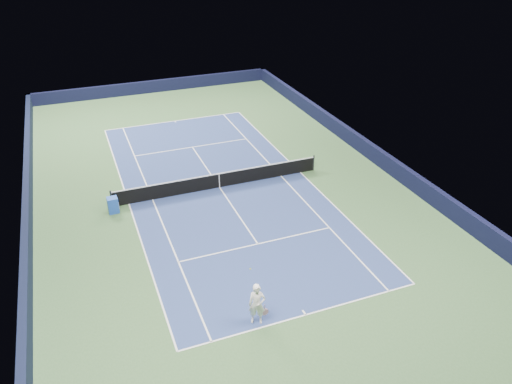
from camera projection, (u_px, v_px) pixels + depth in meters
name	position (u px, v px, depth m)	size (l,w,h in m)	color
ground	(220.00, 187.00, 30.52)	(40.00, 40.00, 0.00)	#375A31
wall_far	(155.00, 86.00, 46.33)	(22.00, 0.35, 1.10)	black
wall_right	(372.00, 152.00, 33.67)	(0.35, 40.00, 1.10)	black
wall_left	(27.00, 214.00, 26.82)	(0.35, 40.00, 1.10)	black
court_surface	(220.00, 187.00, 30.52)	(10.97, 23.77, 0.01)	navy
baseline_far	(175.00, 121.00, 40.15)	(10.97, 0.08, 0.00)	white
baseline_near	(306.00, 315.00, 20.87)	(10.97, 0.08, 0.00)	white
sideline_doubles_right	(300.00, 172.00, 32.25)	(0.08, 23.77, 0.00)	white
sideline_doubles_left	(129.00, 204.00, 28.78)	(0.08, 23.77, 0.00)	white
sideline_singles_right	(281.00, 176.00, 31.82)	(0.08, 23.77, 0.00)	white
sideline_singles_left	(153.00, 200.00, 29.21)	(0.08, 23.77, 0.00)	white
service_line_far	(192.00, 147.00, 35.70)	(8.23, 0.08, 0.00)	white
service_line_near	(258.00, 244.00, 25.32)	(8.23, 0.08, 0.00)	white
center_service_line	(220.00, 187.00, 30.51)	(0.08, 12.80, 0.00)	white
center_mark_far	(175.00, 122.00, 40.03)	(0.08, 0.30, 0.00)	white
center_mark_near	(304.00, 313.00, 20.99)	(0.08, 0.30, 0.00)	white
tennis_net	(219.00, 180.00, 30.27)	(12.90, 0.10, 1.07)	black
sponsor_cube	(113.00, 205.00, 27.78)	(0.60, 0.54, 0.93)	#1E49B7
tennis_player	(257.00, 304.00, 20.08)	(0.89, 1.37, 2.00)	white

